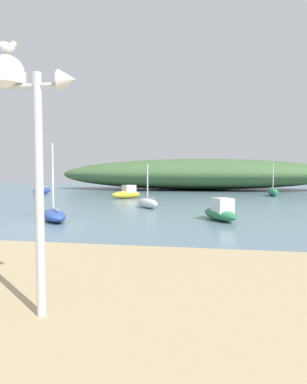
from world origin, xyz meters
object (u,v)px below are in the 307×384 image
object	(u,v)px
mast_structure	(21,105)
seagull_on_radar	(8,46)
motorboat_inner_mooring	(220,212)
sailboat_mid_channel	(42,191)
sailboat_outer_mooring	(273,192)
motorboat_far_right	(127,193)
sailboat_near_shore	(54,215)
sailboat_off_point	(148,203)

from	to	relation	value
mast_structure	seagull_on_radar	distance (m)	0.81
seagull_on_radar	motorboat_inner_mooring	world-z (taller)	seagull_on_radar
sailboat_mid_channel	sailboat_outer_mooring	bearing A→B (deg)	4.53
seagull_on_radar	motorboat_far_right	bearing A→B (deg)	100.85
sailboat_mid_channel	motorboat_inner_mooring	xyz separation A→B (m)	(17.72, -15.84, 0.01)
mast_structure	seagull_on_radar	size ratio (longest dim) A/B	12.47
sailboat_near_shore	mast_structure	bearing A→B (deg)	-64.96
seagull_on_radar	sailboat_mid_channel	world-z (taller)	seagull_on_radar
sailboat_off_point	motorboat_inner_mooring	xyz separation A→B (m)	(4.37, -4.74, 0.06)
sailboat_off_point	motorboat_far_right	world-z (taller)	sailboat_off_point
sailboat_outer_mooring	sailboat_near_shore	size ratio (longest dim) A/B	0.90
sailboat_mid_channel	sailboat_near_shore	world-z (taller)	sailboat_near_shore
seagull_on_radar	motorboat_far_right	distance (m)	24.21
motorboat_far_right	sailboat_near_shore	world-z (taller)	sailboat_near_shore
motorboat_inner_mooring	sailboat_near_shore	bearing A→B (deg)	-168.00
mast_structure	sailboat_off_point	world-z (taller)	mast_structure
motorboat_far_right	motorboat_inner_mooring	xyz separation A→B (m)	(7.69, -12.29, -0.05)
mast_structure	sailboat_mid_channel	world-z (taller)	mast_structure
sailboat_off_point	sailboat_mid_channel	xyz separation A→B (m)	(-13.35, 11.10, 0.05)
sailboat_off_point	sailboat_near_shore	distance (m)	7.08
sailboat_off_point	sailboat_outer_mooring	bearing A→B (deg)	52.66
sailboat_off_point	motorboat_inner_mooring	distance (m)	6.45
sailboat_outer_mooring	motorboat_inner_mooring	bearing A→B (deg)	-107.27
seagull_on_radar	sailboat_off_point	size ratio (longest dim) A/B	0.10
motorboat_inner_mooring	seagull_on_radar	bearing A→B (deg)	-105.82
sailboat_near_shore	motorboat_inner_mooring	bearing A→B (deg)	12.00
seagull_on_radar	motorboat_inner_mooring	size ratio (longest dim) A/B	0.10
sailboat_off_point	motorboat_inner_mooring	size ratio (longest dim) A/B	0.97
seagull_on_radar	sailboat_near_shore	distance (m)	11.17
motorboat_inner_mooring	sailboat_near_shore	size ratio (longest dim) A/B	0.80
motorboat_far_right	motorboat_inner_mooring	bearing A→B (deg)	-57.95
mast_structure	seagull_on_radar	world-z (taller)	seagull_on_radar
motorboat_far_right	mast_structure	bearing A→B (deg)	-78.74
sailboat_off_point	sailboat_outer_mooring	world-z (taller)	sailboat_outer_mooring
mast_structure	sailboat_off_point	distance (m)	16.30
sailboat_off_point	motorboat_inner_mooring	bearing A→B (deg)	-47.31
sailboat_mid_channel	motorboat_inner_mooring	bearing A→B (deg)	-41.79
sailboat_near_shore	sailboat_mid_channel	bearing A→B (deg)	120.33
seagull_on_radar	sailboat_mid_channel	bearing A→B (deg)	118.22
sailboat_outer_mooring	sailboat_near_shore	bearing A→B (deg)	-124.02
mast_structure	motorboat_inner_mooring	xyz separation A→B (m)	(3.01, 11.26, -2.72)
sailboat_mid_channel	sailboat_outer_mooring	xyz separation A→B (m)	(23.22, 1.84, 0.03)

